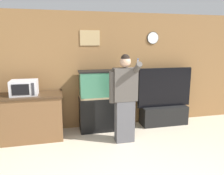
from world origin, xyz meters
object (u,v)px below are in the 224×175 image
at_px(counter_island, 24,117).
at_px(aquarium_on_stand, 101,101).
at_px(person_standing, 124,97).
at_px(tv_on_stand, 164,108).
at_px(microwave, 24,88).

height_order(counter_island, aquarium_on_stand, aquarium_on_stand).
relative_size(counter_island, person_standing, 0.89).
bearing_deg(aquarium_on_stand, tv_on_stand, 0.04).
height_order(microwave, tv_on_stand, tv_on_stand).
relative_size(tv_on_stand, person_standing, 0.79).
bearing_deg(tv_on_stand, microwave, -177.07).
xyz_separation_m(microwave, aquarium_on_stand, (1.55, 0.16, -0.40)).
relative_size(counter_island, microwave, 3.07).
relative_size(counter_island, tv_on_stand, 1.13).
distance_m(counter_island, microwave, 0.61).
bearing_deg(aquarium_on_stand, person_standing, -64.27).
bearing_deg(tv_on_stand, counter_island, -177.59).
xyz_separation_m(tv_on_stand, person_standing, (-1.19, -0.69, 0.50)).
bearing_deg(counter_island, microwave, -25.19).
bearing_deg(person_standing, microwave, 164.18).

